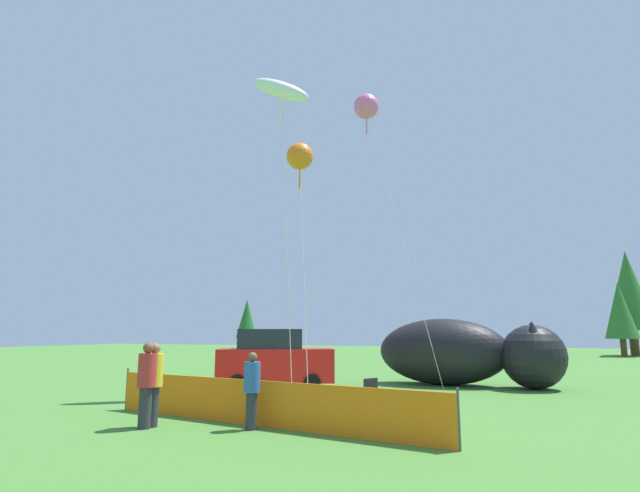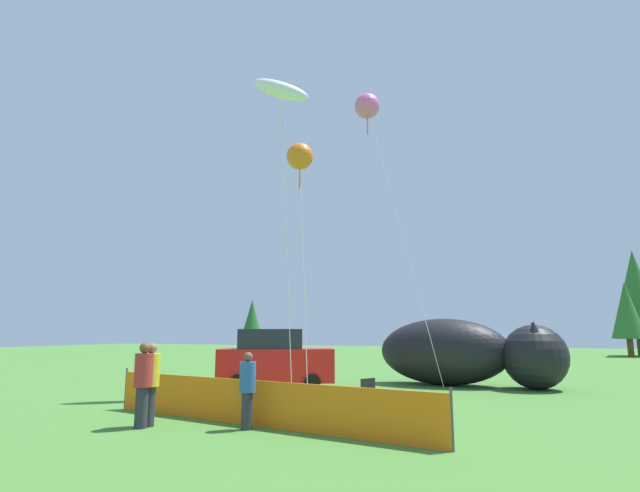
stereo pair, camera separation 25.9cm
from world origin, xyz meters
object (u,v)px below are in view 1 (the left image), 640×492
at_px(spectator_in_black_shirt, 147,381).
at_px(kite_pink_octopus, 366,107).
at_px(kite_orange_flower, 300,157).
at_px(folding_chair, 375,394).
at_px(parked_car, 274,360).
at_px(spectator_in_yellow_shirt, 252,387).
at_px(spectator_in_grey_shirt, 154,381).
at_px(kite_white_ghost, 282,91).
at_px(inflatable_cat, 463,354).

relative_size(spectator_in_black_shirt, kite_pink_octopus, 0.15).
bearing_deg(spectator_in_black_shirt, kite_orange_flower, 86.34).
relative_size(folding_chair, spectator_in_black_shirt, 0.50).
distance_m(parked_car, kite_orange_flower, 7.77).
distance_m(parked_car, folding_chair, 6.88).
bearing_deg(folding_chair, kite_pink_octopus, 134.42).
height_order(spectator_in_yellow_shirt, kite_orange_flower, kite_orange_flower).
bearing_deg(kite_orange_flower, spectator_in_black_shirt, -93.66).
height_order(parked_car, spectator_in_grey_shirt, parked_car).
distance_m(kite_pink_octopus, kite_white_ghost, 4.79).
bearing_deg(inflatable_cat, kite_orange_flower, -137.85).
height_order(inflatable_cat, spectator_in_yellow_shirt, inflatable_cat).
distance_m(folding_chair, spectator_in_yellow_shirt, 3.37).
bearing_deg(spectator_in_grey_shirt, kite_orange_flower, 86.29).
bearing_deg(folding_chair, parked_car, 166.13).
height_order(kite_orange_flower, kite_white_ghost, kite_white_ghost).
bearing_deg(spectator_in_yellow_shirt, kite_pink_octopus, 89.15).
distance_m(inflatable_cat, spectator_in_black_shirt, 12.85).
xyz_separation_m(parked_car, spectator_in_black_shirt, (0.63, -8.01, -0.05)).
relative_size(spectator_in_yellow_shirt, kite_orange_flower, 0.18).
xyz_separation_m(parked_car, kite_orange_flower, (1.12, -0.37, 7.68)).
relative_size(spectator_in_black_shirt, spectator_in_grey_shirt, 1.01).
bearing_deg(spectator_in_yellow_shirt, spectator_in_grey_shirt, -168.57).
relative_size(kite_orange_flower, kite_white_ghost, 0.80).
bearing_deg(spectator_in_black_shirt, kite_white_ghost, 88.47).
distance_m(spectator_in_yellow_shirt, kite_white_ghost, 11.87).
relative_size(parked_car, spectator_in_grey_shirt, 2.52).
relative_size(spectator_in_grey_shirt, kite_orange_flower, 0.20).
distance_m(folding_chair, spectator_in_black_shirt, 5.47).
distance_m(folding_chair, kite_white_ghost, 11.73).
xyz_separation_m(spectator_in_black_shirt, kite_white_ghost, (0.17, 6.56, 9.99)).
xyz_separation_m(inflatable_cat, spectator_in_yellow_shirt, (-3.71, -10.70, -0.31)).
height_order(inflatable_cat, kite_white_ghost, kite_white_ghost).
distance_m(spectator_in_grey_shirt, kite_orange_flower, 10.73).
height_order(inflatable_cat, spectator_in_black_shirt, inflatable_cat).
bearing_deg(kite_white_ghost, spectator_in_grey_shirt, -91.51).
distance_m(spectator_in_black_shirt, kite_pink_octopus, 15.43).
relative_size(folding_chair, kite_pink_octopus, 0.07).
relative_size(spectator_in_black_shirt, kite_orange_flower, 0.20).
bearing_deg(spectator_in_black_shirt, parked_car, 94.48).
bearing_deg(spectator_in_yellow_shirt, inflatable_cat, 70.88).
height_order(parked_car, inflatable_cat, inflatable_cat).
height_order(inflatable_cat, spectator_in_grey_shirt, inflatable_cat).
xyz_separation_m(folding_chair, kite_pink_octopus, (-1.96, 7.42, 11.32)).
height_order(folding_chair, spectator_in_yellow_shirt, spectator_in_yellow_shirt).
height_order(inflatable_cat, kite_pink_octopus, kite_pink_octopus).
xyz_separation_m(spectator_in_grey_shirt, kite_pink_octopus, (2.38, 10.48, 10.86)).
relative_size(inflatable_cat, spectator_in_black_shirt, 3.94).
xyz_separation_m(spectator_in_black_shirt, spectator_in_grey_shirt, (0.01, 0.23, -0.01)).
xyz_separation_m(folding_chair, kite_white_ghost, (-4.18, 3.27, 10.46)).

